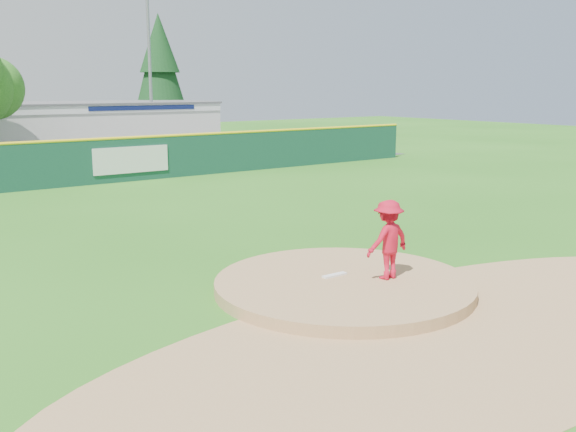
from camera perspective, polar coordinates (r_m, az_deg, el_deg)
ground at (r=13.81m, az=4.96°, el=-6.62°), size 120.00×120.00×0.00m
pitchers_mound at (r=13.81m, az=4.96°, el=-6.62°), size 5.50×5.50×0.50m
pitching_rubber at (r=13.95m, az=4.17°, el=-5.26°), size 0.60×0.15×0.04m
infield_dirt_arc at (r=11.87m, az=14.71°, el=-10.02°), size 15.40×15.40×0.01m
parking_lot at (r=38.08m, az=-22.99°, el=4.08°), size 44.00×16.00×0.02m
pitcher at (r=13.71m, az=8.89°, el=-2.08°), size 1.10×0.63×1.70m
van at (r=35.92m, az=-15.16°, el=5.45°), size 6.00×4.04×1.53m
pool_building_grp at (r=44.41m, az=-17.14°, el=7.54°), size 15.20×8.20×3.31m
outfield_fence at (r=29.34m, az=-18.95°, el=4.57°), size 40.00×0.14×2.07m
conifer_tree at (r=50.73m, az=-11.32°, el=12.63°), size 4.40×4.40×9.50m
light_pole_right at (r=42.70m, az=-12.18°, el=12.87°), size 1.75×0.25×10.00m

